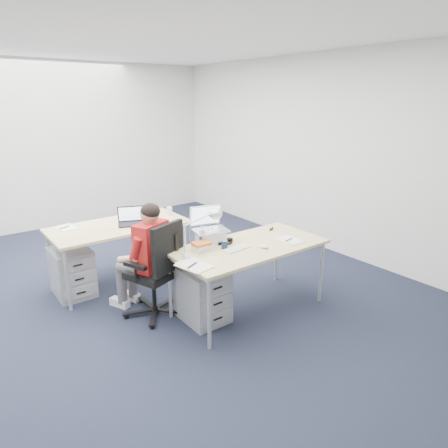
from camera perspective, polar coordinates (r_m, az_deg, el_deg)
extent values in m
plane|color=black|center=(4.61, -11.64, -10.98)|extent=(7.00, 7.00, 0.00)
cube|color=silver|center=(7.45, -24.26, 10.00)|extent=(6.00, 0.02, 2.80)
cube|color=silver|center=(6.01, 14.53, 9.54)|extent=(0.02, 7.00, 2.80)
cube|color=white|center=(4.12, -14.25, 25.79)|extent=(6.00, 7.00, 0.01)
cube|color=tan|center=(4.12, 3.60, -3.22)|extent=(1.60, 0.80, 0.03)
cylinder|color=#B7BABC|center=(3.61, -2.14, -12.77)|extent=(0.04, 0.04, 0.70)
cylinder|color=#B7BABC|center=(4.54, 13.72, -6.70)|extent=(0.04, 0.04, 0.70)
cylinder|color=#B7BABC|center=(4.14, -7.75, -8.77)|extent=(0.04, 0.04, 0.70)
cylinder|color=#B7BABC|center=(4.97, 7.52, -4.18)|extent=(0.04, 0.04, 0.70)
cube|color=tan|center=(4.93, -14.73, -0.29)|extent=(1.60, 0.80, 0.03)
cylinder|color=#B7BABC|center=(4.53, -21.46, -7.50)|extent=(0.04, 0.04, 0.70)
cylinder|color=#B7BABC|center=(5.07, -5.03, -3.65)|extent=(0.04, 0.04, 0.70)
cylinder|color=#B7BABC|center=(5.16, -23.64, -4.71)|extent=(0.04, 0.04, 0.70)
cylinder|color=#B7BABC|center=(5.64, -8.81, -1.58)|extent=(0.04, 0.04, 0.70)
cylinder|color=black|center=(4.28, -9.98, -9.49)|extent=(0.04, 0.04, 0.40)
cube|color=black|center=(4.19, -10.12, -6.93)|extent=(0.56, 0.56, 0.07)
cube|color=black|center=(3.93, -8.02, -3.46)|extent=(0.41, 0.19, 0.50)
cube|color=#AE1B18|center=(4.09, -10.32, -3.13)|extent=(0.41, 0.32, 0.49)
sphere|color=tan|center=(3.99, -10.59, 1.48)|extent=(0.19, 0.19, 0.19)
cube|color=#9C9FA1|center=(4.11, -3.08, -9.99)|extent=(0.40, 0.50, 0.55)
cube|color=#9C9FA1|center=(4.91, -20.87, -6.42)|extent=(0.40, 0.50, 0.55)
cube|color=white|center=(4.00, 1.75, -3.53)|extent=(0.29, 0.14, 0.01)
ellipsoid|color=white|center=(4.04, 5.67, -3.19)|extent=(0.10, 0.12, 0.04)
cylinder|color=#152444|center=(3.99, 0.07, -2.93)|extent=(0.07, 0.07, 0.10)
cylinder|color=silver|center=(4.06, -3.13, -1.77)|extent=(0.08, 0.08, 0.20)
cube|color=silver|center=(3.96, -3.13, -3.19)|extent=(0.21, 0.17, 0.09)
cube|color=black|center=(3.96, -6.87, -2.63)|extent=(0.05, 0.04, 0.17)
cube|color=#EBE488|center=(3.61, -4.30, -5.98)|extent=(0.26, 0.34, 0.01)
cube|color=#EBE488|center=(4.29, 9.39, -2.31)|extent=(0.20, 0.28, 0.01)
cylinder|color=white|center=(5.22, -7.80, 1.86)|extent=(0.08, 0.08, 0.10)
cube|color=white|center=(4.99, -21.65, -0.54)|extent=(0.22, 0.29, 0.01)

